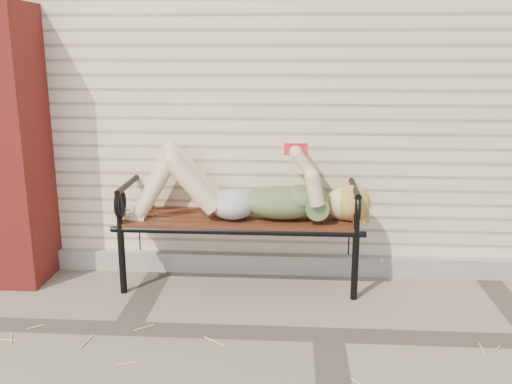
{
  "coord_description": "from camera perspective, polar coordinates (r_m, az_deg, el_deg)",
  "views": [
    {
      "loc": [
        -0.23,
        -3.16,
        1.7
      ],
      "look_at": [
        -0.49,
        0.69,
        0.71
      ],
      "focal_mm": 40.0,
      "sensor_mm": 36.0,
      "label": 1
    }
  ],
  "objects": [
    {
      "name": "ground",
      "position": [
        3.6,
        7.22,
        -14.0
      ],
      "size": [
        80.0,
        80.0,
        0.0
      ],
      "primitive_type": "plane",
      "color": "gray",
      "rests_on": "ground"
    },
    {
      "name": "house_wall",
      "position": [
        6.17,
        6.07,
        12.37
      ],
      "size": [
        8.0,
        4.0,
        3.0
      ],
      "primitive_type": "cube",
      "color": "beige",
      "rests_on": "ground"
    },
    {
      "name": "foundation_strip",
      "position": [
        4.44,
        6.55,
        -7.22
      ],
      "size": [
        8.0,
        0.1,
        0.15
      ],
      "primitive_type": "cube",
      "color": "#A09C90",
      "rests_on": "ground"
    },
    {
      "name": "brick_pillar",
      "position": [
        4.48,
        -23.85,
        4.11
      ],
      "size": [
        0.5,
        0.5,
        2.0
      ],
      "primitive_type": "cube",
      "color": "#AB2A26",
      "rests_on": "ground"
    },
    {
      "name": "garden_bench",
      "position": [
        4.2,
        -1.47,
        0.11
      ],
      "size": [
        1.84,
        0.73,
        1.19
      ],
      "color": "black",
      "rests_on": "ground"
    },
    {
      "name": "reading_woman",
      "position": [
        4.05,
        -1.45,
        0.15
      ],
      "size": [
        1.74,
        0.4,
        0.55
      ],
      "color": "#0B334E",
      "rests_on": "ground"
    }
  ]
}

